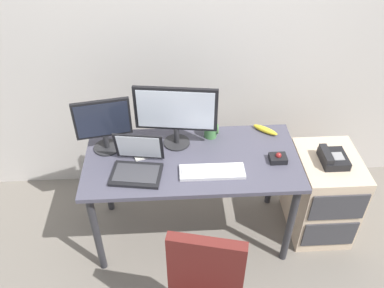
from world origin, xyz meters
TOP-DOWN VIEW (x-y plane):
  - ground_plane at (0.00, 0.00)m, footprint 8.00×8.00m
  - back_wall at (0.00, 0.69)m, footprint 6.00×0.10m
  - desk at (0.00, 0.00)m, footprint 1.41×0.67m
  - file_cabinet at (0.96, 0.02)m, footprint 0.42×0.53m
  - desk_phone at (0.95, 0.00)m, footprint 0.17×0.20m
  - monitor_main at (-0.10, 0.16)m, footprint 0.54×0.18m
  - monitor_side at (-0.57, 0.13)m, footprint 0.36×0.18m
  - keyboard at (0.12, -0.15)m, footprint 0.41×0.14m
  - laptop at (-0.35, -0.10)m, footprint 0.35×0.31m
  - trackball_mouse at (0.56, -0.06)m, footprint 0.11×0.09m
  - coffee_mug at (0.15, 0.23)m, footprint 0.10×0.09m
  - paper_notepad at (-0.33, 0.11)m, footprint 0.21×0.24m
  - banana at (0.54, 0.25)m, footprint 0.17×0.16m

SIDE VIEW (x-z plane):
  - ground_plane at x=0.00m, z-range 0.00..0.00m
  - file_cabinet at x=0.96m, z-range 0.00..0.67m
  - desk at x=0.00m, z-range 0.28..1.03m
  - desk_phone at x=0.95m, z-range 0.66..0.75m
  - paper_notepad at x=-0.33m, z-range 0.75..0.76m
  - keyboard at x=0.12m, z-range 0.75..0.78m
  - banana at x=0.54m, z-range 0.75..0.79m
  - trackball_mouse at x=0.56m, z-range 0.74..0.81m
  - laptop at x=-0.35m, z-range 0.69..0.92m
  - coffee_mug at x=0.15m, z-range 0.75..0.87m
  - monitor_side at x=-0.57m, z-range 0.77..1.15m
  - monitor_main at x=-0.10m, z-range 0.79..1.23m
  - back_wall at x=0.00m, z-range 0.00..2.80m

